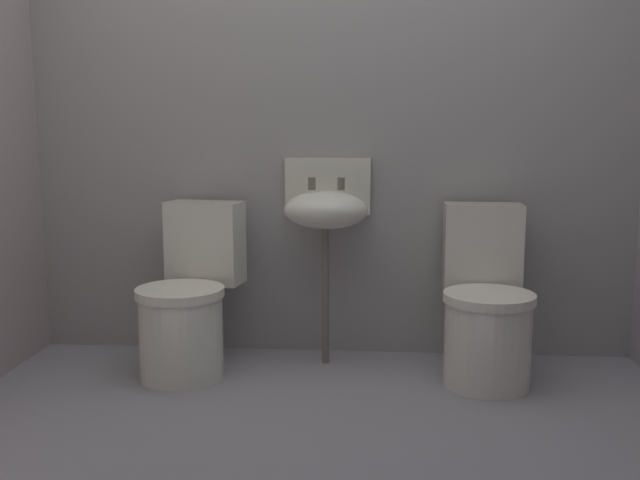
% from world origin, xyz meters
% --- Properties ---
extents(ground_plane, '(3.38, 2.47, 0.08)m').
position_xyz_m(ground_plane, '(0.00, 0.00, -0.04)').
color(ground_plane, gray).
extents(wall_back, '(3.38, 0.10, 2.45)m').
position_xyz_m(wall_back, '(0.00, 1.09, 1.22)').
color(wall_back, '#9B9593').
rests_on(wall_back, ground).
extents(toilet_left, '(0.48, 0.65, 0.78)m').
position_xyz_m(toilet_left, '(-0.64, 0.69, 0.32)').
color(toilet_left, silver).
rests_on(toilet_left, ground).
extents(toilet_right, '(0.41, 0.60, 0.78)m').
position_xyz_m(toilet_right, '(0.72, 0.69, 0.32)').
color(toilet_right, silver).
rests_on(toilet_right, ground).
extents(sink, '(0.42, 0.35, 0.99)m').
position_xyz_m(sink, '(-0.02, 0.87, 0.75)').
color(sink, '#6C645A').
rests_on(sink, ground).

